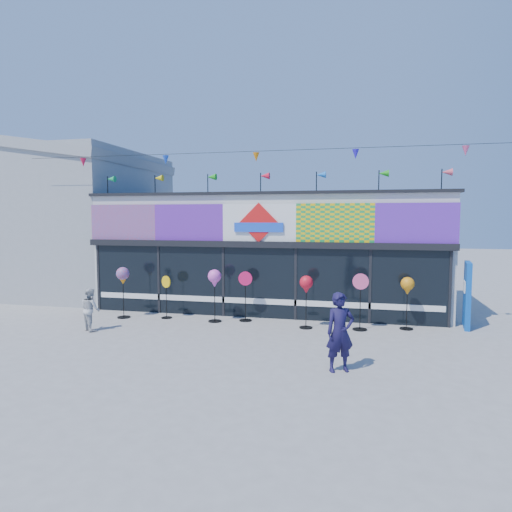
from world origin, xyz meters
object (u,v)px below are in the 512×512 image
(spinner_1, at_px, (166,296))
(spinner_3, at_px, (245,295))
(blue_sign, at_px, (467,295))
(spinner_2, at_px, (215,280))
(spinner_4, at_px, (306,286))
(spinner_0, at_px, (123,277))
(child, at_px, (90,309))
(spinner_5, at_px, (360,300))
(adult_man, at_px, (340,332))
(spinner_6, at_px, (407,288))

(spinner_1, bearing_deg, spinner_3, 4.47)
(blue_sign, xyz_separation_m, spinner_3, (-6.60, -0.58, -0.16))
(spinner_2, height_order, spinner_4, spinner_2)
(spinner_0, bearing_deg, child, -92.61)
(spinner_1, relative_size, child, 1.12)
(blue_sign, height_order, spinner_5, blue_sign)
(spinner_0, relative_size, adult_man, 0.98)
(spinner_2, height_order, child, spinner_2)
(spinner_2, relative_size, spinner_4, 1.05)
(spinner_3, height_order, spinner_5, spinner_5)
(spinner_5, bearing_deg, spinner_1, 178.32)
(blue_sign, bearing_deg, child, -157.98)
(spinner_6, bearing_deg, adult_man, -112.70)
(child, bearing_deg, spinner_1, -92.17)
(spinner_2, height_order, spinner_3, spinner_2)
(spinner_0, relative_size, spinner_4, 1.06)
(spinner_0, height_order, spinner_2, spinner_0)
(blue_sign, relative_size, spinner_2, 1.19)
(spinner_4, xyz_separation_m, adult_man, (1.15, -3.62, -0.41))
(spinner_2, bearing_deg, spinner_5, -0.78)
(spinner_3, bearing_deg, spinner_0, -173.46)
(spinner_5, bearing_deg, spinner_0, -179.43)
(spinner_5, height_order, child, spinner_5)
(spinner_5, xyz_separation_m, adult_man, (-0.41, -3.75, -0.03))
(blue_sign, relative_size, spinner_0, 1.18)
(spinner_3, xyz_separation_m, spinner_6, (4.86, 0.01, 0.40))
(adult_man, distance_m, child, 7.45)
(adult_man, xyz_separation_m, child, (-7.19, 1.94, -0.23))
(spinner_3, height_order, spinner_4, spinner_3)
(spinner_4, distance_m, spinner_6, 2.93)
(blue_sign, distance_m, child, 11.03)
(spinner_0, xyz_separation_m, spinner_6, (8.85, 0.47, -0.10))
(blue_sign, distance_m, adult_man, 5.86)
(spinner_2, relative_size, spinner_6, 1.07)
(spinner_5, bearing_deg, child, -166.61)
(spinner_4, height_order, adult_man, adult_man)
(adult_man, bearing_deg, blue_sign, 29.55)
(spinner_0, relative_size, spinner_1, 1.20)
(spinner_0, distance_m, child, 1.87)
(spinner_1, bearing_deg, spinner_6, 1.65)
(blue_sign, xyz_separation_m, spinner_6, (-1.74, -0.57, 0.25))
(spinner_1, relative_size, spinner_6, 0.90)
(child, bearing_deg, blue_sign, -131.10)
(spinner_2, bearing_deg, spinner_3, 19.47)
(spinner_0, relative_size, spinner_6, 1.08)
(spinner_0, distance_m, spinner_6, 8.86)
(spinner_2, distance_m, child, 3.73)
(spinner_2, bearing_deg, spinner_4, -3.77)
(spinner_5, distance_m, adult_man, 3.78)
(child, bearing_deg, spinner_4, -130.17)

